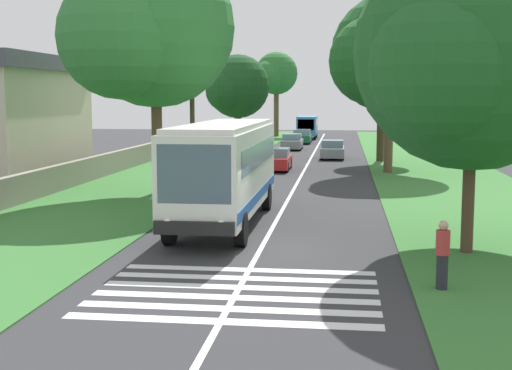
% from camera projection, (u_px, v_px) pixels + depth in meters
% --- Properties ---
extents(ground, '(160.00, 160.00, 0.00)m').
position_uv_depth(ground, '(261.00, 248.00, 22.07)').
color(ground, '#333335').
extents(grass_verge_left, '(120.00, 8.00, 0.04)m').
position_uv_depth(grass_verge_left, '(141.00, 185.00, 37.85)').
color(grass_verge_left, '#387533').
rests_on(grass_verge_left, ground).
extents(grass_verge_right, '(120.00, 8.00, 0.04)m').
position_uv_depth(grass_verge_right, '(456.00, 190.00, 35.84)').
color(grass_verge_right, '#387533').
rests_on(grass_verge_right, ground).
extents(centre_line, '(110.00, 0.16, 0.01)m').
position_uv_depth(centre_line, '(295.00, 187.00, 36.84)').
color(centre_line, silver).
rests_on(centre_line, ground).
extents(coach_bus, '(11.16, 2.62, 3.73)m').
position_uv_depth(coach_bus, '(225.00, 166.00, 26.03)').
color(coach_bus, silver).
rests_on(coach_bus, ground).
extents(zebra_crossing, '(4.95, 6.80, 0.01)m').
position_uv_depth(zebra_crossing, '(237.00, 292.00, 17.07)').
color(zebra_crossing, silver).
rests_on(zebra_crossing, ground).
extents(trailing_car_0, '(4.30, 1.78, 1.43)m').
position_uv_depth(trailing_car_0, '(276.00, 160.00, 45.58)').
color(trailing_car_0, '#B21E1E').
rests_on(trailing_car_0, ground).
extents(trailing_car_1, '(4.30, 1.78, 1.43)m').
position_uv_depth(trailing_car_1, '(332.00, 150.00, 54.12)').
color(trailing_car_1, gray).
rests_on(trailing_car_1, ground).
extents(trailing_car_2, '(4.30, 1.78, 1.43)m').
position_uv_depth(trailing_car_2, '(292.00, 142.00, 63.43)').
color(trailing_car_2, gray).
rests_on(trailing_car_2, ground).
extents(trailing_car_3, '(4.30, 1.78, 1.43)m').
position_uv_depth(trailing_car_3, '(302.00, 137.00, 71.83)').
color(trailing_car_3, '#145933').
rests_on(trailing_car_3, ground).
extents(trailing_minibus_0, '(6.00, 2.14, 2.53)m').
position_uv_depth(trailing_minibus_0, '(307.00, 125.00, 79.86)').
color(trailing_minibus_0, teal).
rests_on(trailing_minibus_0, ground).
extents(roadside_tree_left_0, '(9.18, 7.72, 11.67)m').
position_uv_depth(roadside_tree_left_0, '(148.00, 32.00, 33.20)').
color(roadside_tree_left_0, brown).
rests_on(roadside_tree_left_0, grass_verge_left).
extents(roadside_tree_left_1, '(6.07, 5.10, 9.96)m').
position_uv_depth(roadside_tree_left_1, '(275.00, 75.00, 83.83)').
color(roadside_tree_left_1, brown).
rests_on(roadside_tree_left_1, grass_verge_left).
extents(roadside_tree_left_2, '(5.88, 4.80, 7.84)m').
position_uv_depth(roadside_tree_left_2, '(237.00, 88.00, 53.74)').
color(roadside_tree_left_2, '#3D2D1E').
rests_on(roadside_tree_left_2, grass_verge_left).
extents(roadside_tree_right_0, '(8.43, 6.98, 9.45)m').
position_uv_depth(roadside_tree_right_0, '(467.00, 58.00, 20.90)').
color(roadside_tree_right_0, '#4C3826').
rests_on(roadside_tree_right_0, grass_verge_right).
extents(roadside_tree_right_1, '(5.65, 4.79, 9.83)m').
position_uv_depth(roadside_tree_right_1, '(380.00, 60.00, 50.97)').
color(roadside_tree_right_1, '#3D2D1E').
rests_on(roadside_tree_right_1, grass_verge_right).
extents(roadside_tree_right_2, '(8.81, 7.29, 10.88)m').
position_uv_depth(roadside_tree_right_2, '(386.00, 57.00, 42.94)').
color(roadside_tree_right_2, brown).
rests_on(roadside_tree_right_2, grass_verge_right).
extents(utility_pole, '(0.24, 1.40, 8.28)m').
position_uv_depth(utility_pole, '(192.00, 104.00, 35.71)').
color(utility_pole, '#473828').
rests_on(utility_pole, grass_verge_left).
extents(roadside_wall, '(70.00, 0.40, 1.28)m').
position_uv_depth(roadside_wall, '(110.00, 163.00, 43.11)').
color(roadside_wall, gray).
rests_on(roadside_wall, grass_verge_left).
extents(pedestrian, '(0.34, 0.34, 1.69)m').
position_uv_depth(pedestrian, '(443.00, 254.00, 17.11)').
color(pedestrian, '#26262D').
rests_on(pedestrian, grass_verge_right).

